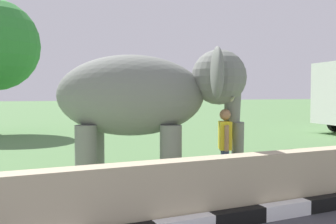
{
  "coord_description": "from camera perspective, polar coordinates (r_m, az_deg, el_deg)",
  "views": [
    {
      "loc": [
        0.42,
        -1.28,
        1.97
      ],
      "look_at": [
        3.63,
        5.77,
        1.6
      ],
      "focal_mm": 40.82,
      "sensor_mm": 36.0,
      "label": 1
    }
  ],
  "objects": [
    {
      "name": "barrier_parapet",
      "position": [
        5.42,
        -6.78,
        -13.0
      ],
      "size": [
        28.0,
        0.36,
        1.0
      ],
      "primitive_type": "cube",
      "color": "tan",
      "rests_on": "ground_plane"
    },
    {
      "name": "elephant",
      "position": [
        8.05,
        -3.06,
        2.18
      ],
      "size": [
        4.03,
        3.25,
        2.9
      ],
      "color": "slate",
      "rests_on": "ground_plane"
    },
    {
      "name": "person_handler",
      "position": [
        8.02,
        8.49,
        -4.78
      ],
      "size": [
        0.39,
        0.61,
        1.66
      ],
      "color": "navy",
      "rests_on": "ground_plane"
    }
  ]
}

